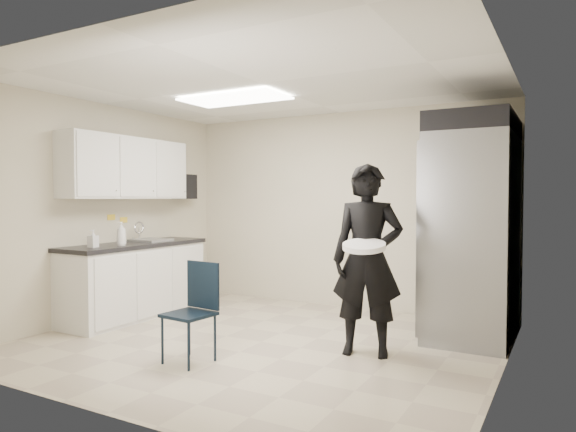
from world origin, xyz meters
The scene contains 21 objects.
floor centered at (0.00, 0.00, 0.00)m, with size 4.50×4.50×0.00m, color tan.
ceiling centered at (0.00, 0.00, 2.60)m, with size 4.50×4.50×0.00m, color silver.
back_wall centered at (0.00, 2.00, 1.30)m, with size 4.50×4.50×0.00m, color beige.
left_wall centered at (-2.25, 0.00, 1.30)m, with size 4.00×4.00×0.00m, color beige.
right_wall centered at (2.25, 0.00, 1.30)m, with size 4.00×4.00×0.00m, color beige.
ceiling_panel centered at (-0.60, 0.40, 2.57)m, with size 1.20×0.60×0.02m, color white.
lower_counter centered at (-1.95, 0.20, 0.43)m, with size 0.60×1.90×0.86m, color silver.
countertop centered at (-1.95, 0.20, 0.89)m, with size 0.64×1.95×0.05m, color black.
sink centered at (-1.93, 0.45, 0.87)m, with size 0.42×0.40×0.14m, color gray.
faucet centered at (-2.13, 0.45, 1.02)m, with size 0.02×0.02×0.24m, color silver.
upper_cabinets centered at (-2.08, 0.20, 1.83)m, with size 0.35×1.80×0.75m, color silver.
towel_dispenser centered at (-2.14, 1.35, 1.62)m, with size 0.22×0.30×0.35m, color black.
notice_sticker_left centered at (-2.24, 0.10, 1.22)m, with size 0.00×0.12×0.07m, color yellow.
notice_sticker_right centered at (-2.24, 0.30, 1.18)m, with size 0.00×0.12×0.07m, color yellow.
commercial_fridge centered at (1.83, 1.27, 1.05)m, with size 0.80×1.35×2.10m, color gray.
fridge_compressor centered at (1.83, 1.27, 2.20)m, with size 0.80×1.35×0.20m, color black.
folding_chair centered at (-0.22, -0.87, 0.43)m, with size 0.38×0.38×0.86m, color black.
man_tuxedo centered at (1.08, 0.12, 0.89)m, with size 0.65×0.43×1.77m, color black.
bucket_lid centered at (1.14, -0.12, 1.04)m, with size 0.38×0.38×0.05m, color white.
soap_bottle_a centered at (-1.78, -0.17, 1.05)m, with size 0.11×0.11×0.28m, color white.
soap_bottle_b centered at (-1.91, -0.46, 1.01)m, with size 0.09×0.09×0.20m, color silver.
Camera 1 is at (2.73, -4.37, 1.46)m, focal length 32.00 mm.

